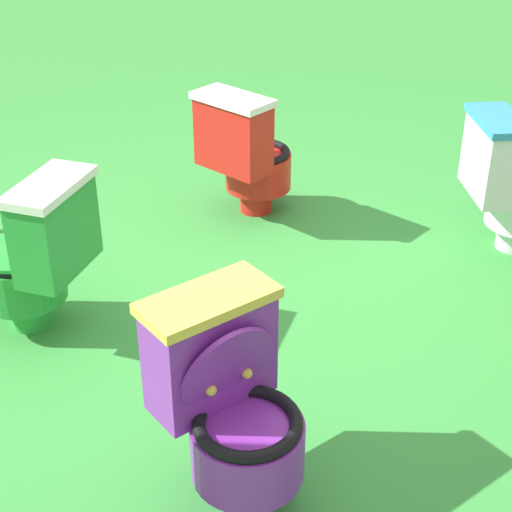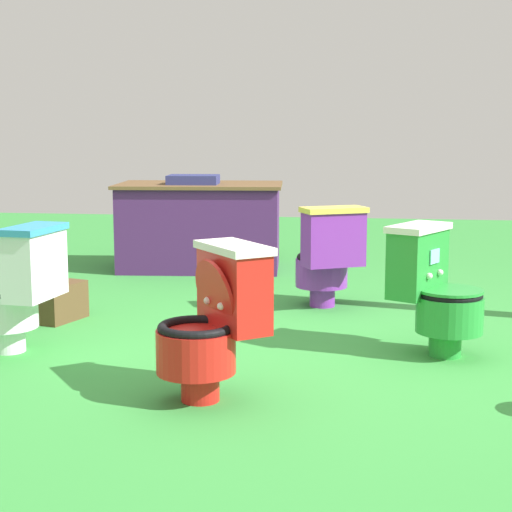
{
  "view_description": "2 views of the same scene",
  "coord_description": "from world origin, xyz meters",
  "views": [
    {
      "loc": [
        0.37,
        3.04,
        2.06
      ],
      "look_at": [
        -0.19,
        0.09,
        0.32
      ],
      "focal_mm": 55.73,
      "sensor_mm": 36.0,
      "label": 1
    },
    {
      "loc": [
        0.37,
        -4.55,
        1.26
      ],
      "look_at": [
        -0.28,
        0.1,
        0.52
      ],
      "focal_mm": 57.17,
      "sensor_mm": 36.0,
      "label": 2
    }
  ],
  "objects": [
    {
      "name": "toilet_white",
      "position": [
        -1.57,
        -0.3,
        0.37
      ],
      "size": [
        0.53,
        0.46,
        0.73
      ],
      "rotation": [
        0.0,
        0.0,
        1.46
      ],
      "color": "white",
      "rests_on": "ground"
    },
    {
      "name": "toilet_green",
      "position": [
        0.75,
        -0.0,
        0.37
      ],
      "size": [
        0.63,
        0.59,
        0.73
      ],
      "rotation": [
        0.0,
        0.0,
        4.21
      ],
      "color": "green",
      "rests_on": "ground"
    },
    {
      "name": "ground",
      "position": [
        0.0,
        0.0,
        0.0
      ],
      "size": [
        14.0,
        14.0,
        0.0
      ],
      "primitive_type": "plane",
      "color": "green"
    },
    {
      "name": "toilet_purple",
      "position": [
        0.09,
        1.09,
        0.37
      ],
      "size": [
        0.58,
        0.62,
        0.73
      ],
      "rotation": [
        0.0,
        0.0,
        0.46
      ],
      "color": "purple",
      "rests_on": "ground"
    },
    {
      "name": "toilet_red",
      "position": [
        -0.33,
        -0.92,
        0.37
      ],
      "size": [
        0.64,
        0.62,
        0.73
      ],
      "rotation": [
        0.0,
        0.0,
        2.23
      ],
      "color": "red",
      "rests_on": "ground"
    }
  ]
}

